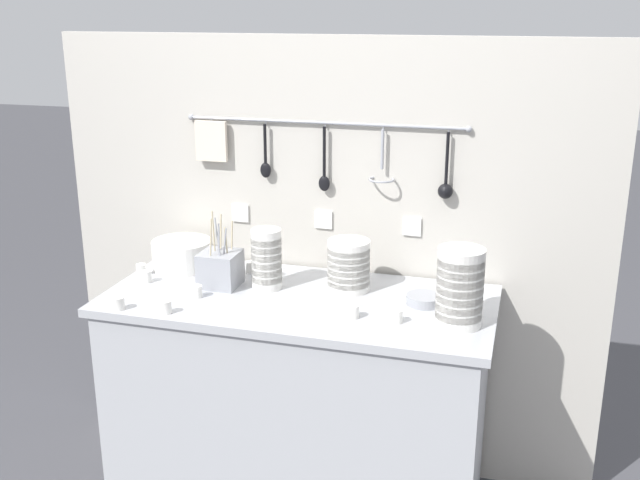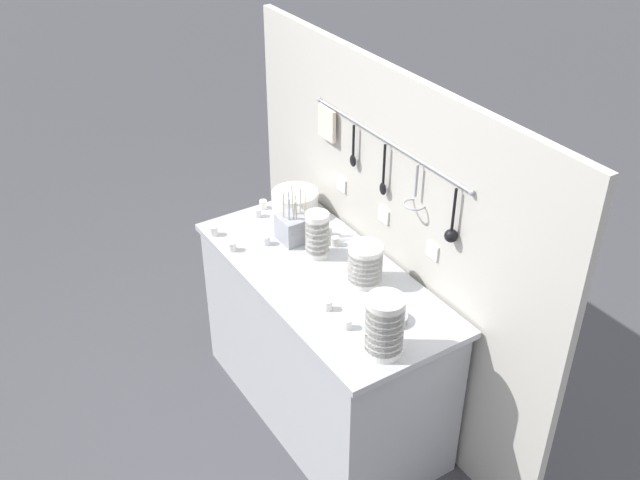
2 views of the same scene
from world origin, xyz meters
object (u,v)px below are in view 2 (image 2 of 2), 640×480
bowl_stack_short_front (384,326)px  cup_centre (328,305)px  cup_mid_row (258,213)px  cup_back_left (232,246)px  cutlery_caddy (294,227)px  bowl_stack_back_corner (365,264)px  cup_beside_plates (347,324)px  cup_by_caddy (328,231)px  steel_mixing_bowl (393,318)px  cup_front_left (266,240)px  plate_stack (295,202)px  bowl_stack_wide_centre (317,234)px  cup_edge_near (335,241)px  cup_front_right (214,231)px  cup_back_right (263,204)px

bowl_stack_short_front → cup_centre: bowl_stack_short_front is taller
cup_mid_row → cup_back_left: bearing=-50.3°
bowl_stack_short_front → cutlery_caddy: cutlery_caddy is taller
bowl_stack_short_front → bowl_stack_back_corner: size_ratio=1.38×
cup_beside_plates → cup_by_caddy: bearing=153.2°
cup_beside_plates → cup_mid_row: size_ratio=1.00×
cup_back_left → steel_mixing_bowl: bearing=21.3°
bowl_stack_back_corner → cup_mid_row: bearing=-169.9°
cup_front_left → plate_stack: bearing=124.5°
bowl_stack_wide_centre → plate_stack: 0.42m
cup_back_left → cup_edge_near: same height
plate_stack → cup_by_caddy: 0.28m
bowl_stack_back_corner → cup_front_right: (-0.71, -0.40, -0.07)m
cup_centre → cup_mid_row: (-0.83, 0.11, 0.00)m
steel_mixing_bowl → cup_by_caddy: 0.71m
bowl_stack_short_front → cup_edge_near: size_ratio=5.88×
cutlery_caddy → cup_back_right: (-0.34, 0.02, -0.04)m
cup_by_caddy → cup_back_right: bearing=-160.0°
cup_front_right → cup_mid_row: size_ratio=1.00×
plate_stack → cup_centre: bearing=-21.3°
bowl_stack_wide_centre → cup_centre: 0.42m
cup_by_caddy → plate_stack: bearing=-175.9°
cutlery_caddy → bowl_stack_wide_centre: bearing=7.8°
bowl_stack_back_corner → cup_back_right: bowl_stack_back_corner is taller
cup_back_right → cup_centre: bearing=-11.3°
steel_mixing_bowl → cup_front_left: bearing=-168.4°
cup_back_left → cup_edge_near: size_ratio=1.00×
bowl_stack_wide_centre → cup_edge_near: bowl_stack_wide_centre is taller
steel_mixing_bowl → cup_back_right: (-1.10, -0.01, 0.01)m
cutlery_caddy → cup_front_left: (-0.04, -0.13, -0.04)m
cup_edge_near → bowl_stack_short_front: bearing=-19.4°
bowl_stack_short_front → cup_by_caddy: bearing=161.2°
cup_front_right → bowl_stack_short_front: bearing=9.5°
plate_stack → cup_mid_row: (-0.06, -0.19, -0.03)m
cup_edge_near → cup_back_right: bearing=-166.1°
cup_centre → cup_by_caddy: same height
cup_beside_plates → steel_mixing_bowl: bearing=71.5°
bowl_stack_wide_centre → cup_mid_row: 0.47m
steel_mixing_bowl → cup_front_left: (-0.79, -0.16, 0.01)m
plate_stack → cup_back_right: plate_stack is taller
bowl_stack_back_corner → cup_edge_near: bearing=170.8°
bowl_stack_wide_centre → cup_edge_near: size_ratio=5.05×
cup_beside_plates → cup_back_right: same height
cup_front_right → cup_by_caddy: size_ratio=1.00×
steel_mixing_bowl → bowl_stack_short_front: bearing=-48.3°
plate_stack → cup_back_left: bearing=-71.0°
cup_by_caddy → cup_mid_row: bearing=-148.4°
cup_front_right → cup_back_left: same height
cup_front_right → cup_back_left: bearing=4.7°
bowl_stack_short_front → cup_front_right: 1.15m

